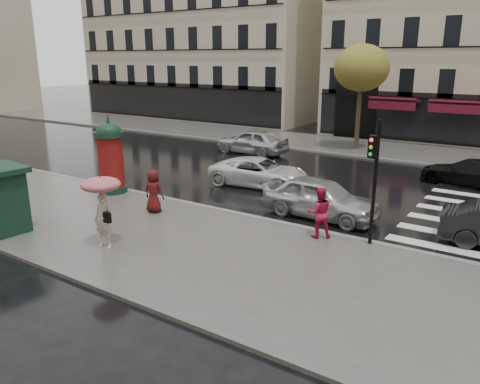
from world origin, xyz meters
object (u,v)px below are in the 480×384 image
Objects in this scene: car_white at (260,172)px; car_black at (469,172)px; morris_column at (111,155)px; man_burgundy at (154,191)px; woman_umbrella at (102,200)px; car_silver at (321,198)px; traffic_light at (374,171)px; car_far_silver at (252,141)px; woman_red at (319,213)px.

car_black is (8.15, 5.54, -0.03)m from car_white.
man_burgundy is at bearing -16.85° from morris_column.
woman_umbrella is 16.89m from car_black.
car_black is at bearing -62.01° from car_white.
woman_umbrella is 1.41× the size of man_burgundy.
car_white is at bearing -110.54° from man_burgundy.
car_white is (1.18, 5.81, -0.28)m from man_burgundy.
man_burgundy is 0.48× the size of morris_column.
car_silver is 9.00m from car_black.
man_burgundy is 0.42× the size of traffic_light.
car_white is 1.03× the size of car_far_silver.
morris_column is 11.39m from traffic_light.
car_far_silver is at bearing -86.33° from car_black.
traffic_light is 0.91× the size of car_black.
morris_column is 0.76× the size of car_silver.
car_silver is at bearing 44.70° from car_far_silver.
traffic_light reaches higher than woman_red.
woman_red reaches higher than man_burgundy.
car_far_silver is (-4.35, 6.29, 0.13)m from car_white.
car_white is (-6.71, 4.43, -1.84)m from traffic_light.
car_white is at bearing 35.30° from car_far_silver.
woman_umbrella is 6.39m from morris_column.
woman_red is 6.41m from man_burgundy.
woman_umbrella is 0.50× the size of car_far_silver.
woman_red is at bearing -154.52° from car_silver.
car_silver is (-2.51, 1.88, -1.74)m from traffic_light.
car_far_silver reaches higher than car_black.
woman_umbrella is 16.09m from car_far_silver.
woman_umbrella is at bearing 4.56° from woman_red.
woman_red is 9.82m from morris_column.
traffic_light is at bearing 155.85° from woman_red.
man_burgundy is 0.37× the size of car_silver.
morris_column is at bearing -44.06° from car_black.
morris_column reaches higher than woman_red.
morris_column is at bearing -178.34° from traffic_light.
car_far_silver is (-3.16, 12.10, -0.16)m from man_burgundy.
woman_umbrella is 0.52× the size of car_silver.
woman_red is (5.19, 4.43, -0.67)m from woman_umbrella.
man_burgundy is at bearing 123.84° from car_silver.
car_silver is 0.95× the size of car_white.
woman_red reaches higher than car_black.
car_silver is 4.92m from car_white.
morris_column is at bearing 136.08° from woman_umbrella.
car_far_silver is (-8.56, 8.84, 0.02)m from car_silver.
man_burgundy is 0.38× the size of car_black.
traffic_light is 15.50m from car_far_silver.
car_far_silver is at bearing 88.43° from morris_column.
man_burgundy reaches higher than car_black.
car_far_silver is (-12.50, 0.75, 0.15)m from car_black.
morris_column reaches higher than car_white.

